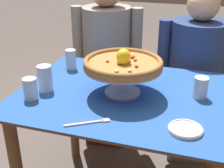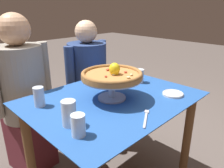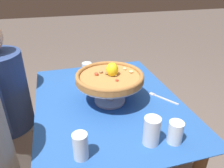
% 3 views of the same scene
% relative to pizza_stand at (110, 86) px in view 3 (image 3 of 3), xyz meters
% --- Properties ---
extents(dining_table, '(1.07, 0.82, 0.73)m').
position_rel_pizza_stand_xyz_m(dining_table, '(0.01, 0.01, -0.22)').
color(dining_table, brown).
rests_on(dining_table, ground).
extents(pizza_stand, '(0.37, 0.37, 0.14)m').
position_rel_pizza_stand_xyz_m(pizza_stand, '(0.00, 0.00, 0.00)').
color(pizza_stand, '#B7B7C1').
rests_on(pizza_stand, dining_table).
extents(pizza, '(0.38, 0.38, 0.10)m').
position_rel_pizza_stand_xyz_m(pizza, '(0.00, -0.00, 0.06)').
color(pizza, '#AD753D').
rests_on(pizza, pizza_stand).
extents(water_glass_front_left, '(0.07, 0.07, 0.10)m').
position_rel_pizza_stand_xyz_m(water_glass_front_left, '(-0.40, -0.19, -0.05)').
color(water_glass_front_left, silver).
rests_on(water_glass_front_left, dining_table).
extents(water_glass_side_right, '(0.07, 0.07, 0.10)m').
position_rel_pizza_stand_xyz_m(water_glass_side_right, '(0.37, 0.07, -0.05)').
color(water_glass_side_right, silver).
rests_on(water_glass_side_right, dining_table).
extents(water_glass_back_left, '(0.06, 0.06, 0.12)m').
position_rel_pizza_stand_xyz_m(water_glass_back_left, '(-0.38, 0.22, -0.05)').
color(water_glass_back_left, silver).
rests_on(water_glass_back_left, dining_table).
extents(water_glass_side_left, '(0.07, 0.07, 0.13)m').
position_rel_pizza_stand_xyz_m(water_glass_side_left, '(-0.38, -0.08, -0.04)').
color(water_glass_side_left, silver).
rests_on(water_glass_side_left, dining_table).
extents(side_plate, '(0.14, 0.14, 0.02)m').
position_rel_pizza_stand_xyz_m(side_plate, '(0.33, -0.25, -0.09)').
color(side_plate, silver).
rests_on(side_plate, dining_table).
extents(dinner_fork, '(0.17, 0.12, 0.01)m').
position_rel_pizza_stand_xyz_m(dinner_fork, '(-0.05, -0.31, -0.09)').
color(dinner_fork, '#B7B7C1').
rests_on(dinner_fork, dining_table).
extents(diner_right, '(0.51, 0.40, 1.17)m').
position_rel_pizza_stand_xyz_m(diner_right, '(0.32, 0.65, -0.25)').
color(diner_right, gray).
rests_on(diner_right, ground).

